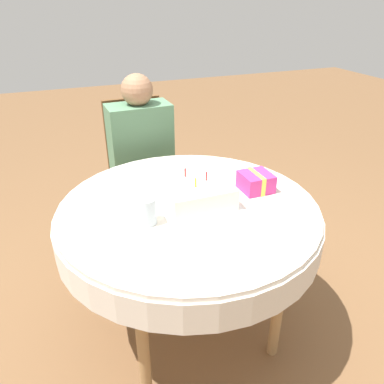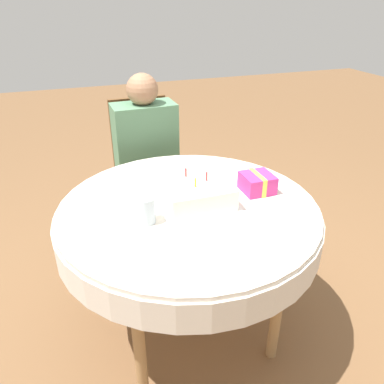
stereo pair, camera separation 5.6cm
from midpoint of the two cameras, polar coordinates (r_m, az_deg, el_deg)
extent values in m
plane|color=brown|center=(2.13, -1.26, -19.36)|extent=(12.00, 12.00, 0.00)
cylinder|color=silver|center=(1.67, -1.52, -2.28)|extent=(1.15, 1.15, 0.02)
cylinder|color=silver|center=(1.71, -1.49, -4.49)|extent=(1.17, 1.17, 0.13)
cylinder|color=#A37A4C|center=(1.61, -8.63, -21.36)|extent=(0.05, 0.05, 0.72)
cylinder|color=#A37A4C|center=(1.79, 12.30, -15.45)|extent=(0.05, 0.05, 0.72)
cylinder|color=#A37A4C|center=(2.07, -12.83, -8.48)|extent=(0.05, 0.05, 0.72)
cylinder|color=#A37A4C|center=(2.22, 3.53, -5.09)|extent=(0.05, 0.05, 0.72)
cube|color=brown|center=(2.54, -7.96, 0.84)|extent=(0.43, 0.43, 0.04)
cube|color=brown|center=(2.60, -9.56, 8.25)|extent=(0.38, 0.04, 0.53)
cylinder|color=brown|center=(2.46, -10.57, -6.26)|extent=(0.04, 0.04, 0.40)
cylinder|color=brown|center=(2.54, -2.53, -4.54)|extent=(0.04, 0.04, 0.40)
cylinder|color=brown|center=(2.77, -12.34, -2.26)|extent=(0.04, 0.04, 0.40)
cylinder|color=brown|center=(2.84, -5.13, -0.85)|extent=(0.04, 0.04, 0.40)
cylinder|color=#9E7051|center=(2.49, -8.83, -5.17)|extent=(0.09, 0.09, 0.44)
cylinder|color=#9E7051|center=(2.53, -4.60, -4.28)|extent=(0.09, 0.09, 0.44)
cube|color=#568460|center=(2.42, -8.41, 6.90)|extent=(0.39, 0.22, 0.54)
sphere|color=#9E7051|center=(2.32, -9.04, 15.11)|extent=(0.19, 0.19, 0.19)
cube|color=white|center=(1.69, -0.48, -1.41)|extent=(0.34, 0.34, 0.00)
cube|color=white|center=(1.67, -0.49, 0.07)|extent=(0.29, 0.29, 0.10)
cylinder|color=red|center=(1.65, 1.24, 2.42)|extent=(0.01, 0.01, 0.04)
cylinder|color=red|center=(1.68, -1.99, 2.98)|extent=(0.01, 0.01, 0.04)
cylinder|color=gold|center=(1.59, -0.45, 1.44)|extent=(0.01, 0.01, 0.04)
cylinder|color=silver|center=(1.52, -7.91, -2.87)|extent=(0.08, 0.08, 0.11)
cube|color=#D13384|center=(1.79, 8.82, 1.54)|extent=(0.14, 0.14, 0.09)
cube|color=#EAE54C|center=(1.79, 8.82, 1.54)|extent=(0.02, 0.15, 0.09)
camera|label=1|loc=(0.03, -90.97, -0.52)|focal=35.00mm
camera|label=2|loc=(0.03, 89.03, 0.52)|focal=35.00mm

